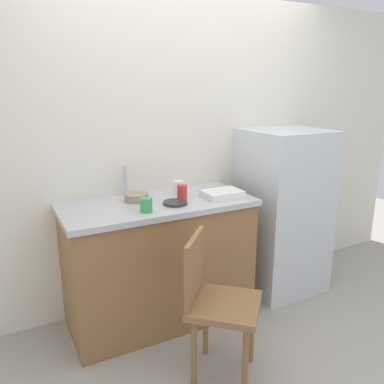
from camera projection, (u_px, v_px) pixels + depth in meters
ground_plane at (247, 352)px, 2.61m from camera, size 8.00×8.00×0.00m
back_wall at (181, 153)px, 3.15m from camera, size 4.80×0.10×2.40m
cabinet_base at (159, 264)px, 2.90m from camera, size 1.32×0.60×0.89m
countertop at (158, 204)px, 2.77m from camera, size 1.36×0.64×0.04m
faucet at (125, 181)px, 2.88m from camera, size 0.02×0.02×0.23m
refrigerator at (282, 211)px, 3.33m from camera, size 0.64×0.62×1.38m
chair at (215, 300)px, 2.31m from camera, size 0.57×0.57×0.89m
dish_tray at (222, 194)px, 2.87m from camera, size 0.28×0.20×0.05m
terracotta_bowl at (137, 197)px, 2.78m from camera, size 0.17×0.17×0.05m
hotplate at (175, 203)px, 2.70m from camera, size 0.17×0.17×0.02m
cup_green at (146, 205)px, 2.53m from camera, size 0.08×0.08×0.09m
cup_red at (182, 192)px, 2.82m from camera, size 0.07×0.07×0.10m
cup_white at (178, 187)px, 2.96m from camera, size 0.08×0.08×0.10m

